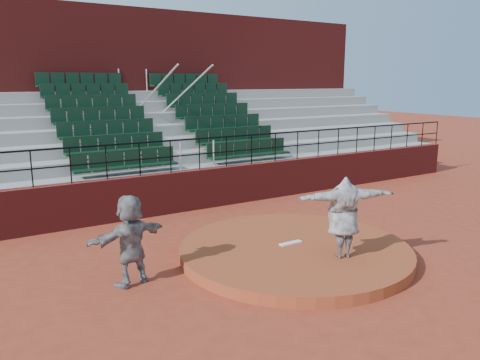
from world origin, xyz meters
name	(u,v)px	position (x,y,z in m)	size (l,w,h in m)	color
ground	(294,255)	(0.00, 0.00, 0.00)	(90.00, 90.00, 0.00)	maroon
pitchers_mound	(294,250)	(0.00, 0.00, 0.12)	(5.50, 5.50, 0.25)	#953F21
pitching_rubber	(291,243)	(0.00, 0.15, 0.27)	(0.60, 0.15, 0.03)	white
boundary_wall	(200,189)	(0.00, 5.00, 0.65)	(24.00, 0.30, 1.30)	maroon
wall_railing	(199,147)	(0.00, 5.00, 2.03)	(24.04, 0.05, 1.03)	black
seating_deck	(157,151)	(0.00, 8.65, 1.44)	(24.00, 5.97, 4.63)	gray
press_box_facade	(123,94)	(0.00, 12.60, 3.55)	(24.00, 3.00, 7.10)	maroon
pitcher	(343,217)	(0.45, -1.12, 1.17)	(2.25, 0.61, 1.83)	black
fielder	(131,240)	(-3.84, 0.49, 0.94)	(1.75, 0.56, 1.89)	black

